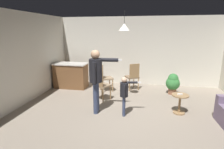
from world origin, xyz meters
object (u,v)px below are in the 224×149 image
at_px(person_child, 124,92).
at_px(spare_remote_on_table, 180,94).
at_px(dining_chair_near_wall, 101,84).
at_px(person_adult, 96,75).
at_px(dining_chair_centre_back, 104,76).
at_px(potted_plant_corner, 173,83).
at_px(kitchen_counter, 71,75).
at_px(dining_chair_by_counter, 133,76).
at_px(side_table_by_couch, 180,102).

height_order(person_child, spare_remote_on_table, person_child).
bearing_deg(dining_chair_near_wall, person_child, -18.79).
bearing_deg(person_adult, dining_chair_near_wall, -177.62).
distance_m(dining_chair_centre_back, potted_plant_corner, 2.40).
bearing_deg(potted_plant_corner, kitchen_counter, 179.47).
relative_size(kitchen_counter, dining_chair_by_counter, 1.26).
bearing_deg(spare_remote_on_table, dining_chair_near_wall, 167.45).
bearing_deg(person_child, spare_remote_on_table, 95.46).
bearing_deg(side_table_by_couch, person_adult, -170.66).
height_order(dining_chair_near_wall, spare_remote_on_table, dining_chair_near_wall).
distance_m(potted_plant_corner, spare_remote_on_table, 1.58).
bearing_deg(dining_chair_by_counter, potted_plant_corner, -39.68).
height_order(side_table_by_couch, dining_chair_near_wall, dining_chair_near_wall).
height_order(person_child, potted_plant_corner, person_child).
xyz_separation_m(person_adult, spare_remote_on_table, (2.16, 0.35, -0.51)).
distance_m(dining_chair_near_wall, potted_plant_corner, 2.53).
distance_m(side_table_by_couch, spare_remote_on_table, 0.21).
bearing_deg(dining_chair_centre_back, side_table_by_couch, 30.09).
relative_size(kitchen_counter, dining_chair_near_wall, 1.26).
distance_m(person_child, dining_chair_near_wall, 1.24).
relative_size(dining_chair_by_counter, potted_plant_corner, 1.38).
bearing_deg(side_table_by_couch, person_child, -164.03).
relative_size(person_adult, dining_chair_near_wall, 1.68).
height_order(kitchen_counter, person_child, person_child).
distance_m(person_child, dining_chair_by_counter, 2.17).
xyz_separation_m(kitchen_counter, dining_chair_near_wall, (1.47, -1.11, 0.07)).
relative_size(kitchen_counter, person_adult, 0.75).
bearing_deg(kitchen_counter, dining_chair_centre_back, -7.08).
bearing_deg(potted_plant_corner, dining_chair_near_wall, -154.84).
distance_m(person_child, dining_chair_centre_back, 2.08).
distance_m(dining_chair_by_counter, spare_remote_on_table, 2.25).
relative_size(potted_plant_corner, spare_remote_on_table, 5.58).
xyz_separation_m(person_adult, dining_chair_near_wall, (-0.11, 0.85, -0.50)).
xyz_separation_m(person_child, potted_plant_corner, (1.43, 1.97, -0.24)).
relative_size(person_adult, dining_chair_centre_back, 1.68).
distance_m(kitchen_counter, side_table_by_couch, 4.08).
height_order(side_table_by_couch, dining_chair_centre_back, dining_chair_centre_back).
height_order(person_child, dining_chair_centre_back, person_child).
bearing_deg(dining_chair_near_wall, kitchen_counter, 170.61).
xyz_separation_m(dining_chair_near_wall, spare_remote_on_table, (2.26, -0.50, -0.01)).
bearing_deg(potted_plant_corner, side_table_by_couch, -90.23).
xyz_separation_m(side_table_by_couch, spare_remote_on_table, (-0.02, -0.01, 0.21)).
height_order(side_table_by_couch, dining_chair_by_counter, dining_chair_by_counter).
distance_m(person_adult, dining_chair_by_counter, 2.31).
relative_size(dining_chair_by_counter, dining_chair_centre_back, 1.00).
bearing_deg(dining_chair_near_wall, spare_remote_on_table, 15.10).
bearing_deg(person_child, person_adult, -104.05).
bearing_deg(dining_chair_centre_back, dining_chair_near_wall, -22.31).
height_order(dining_chair_near_wall, dining_chair_centre_back, same).
height_order(kitchen_counter, dining_chair_near_wall, dining_chair_near_wall).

